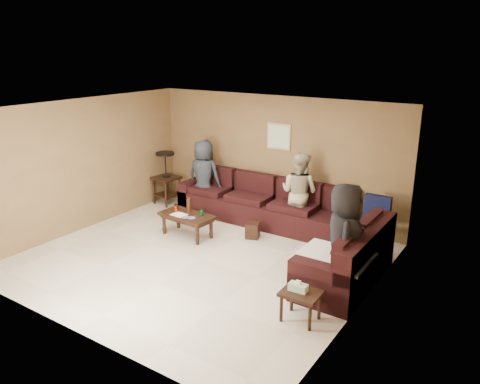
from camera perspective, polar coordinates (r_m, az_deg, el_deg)
The scene contains 10 objects.
room at distance 7.39m, azimuth -5.26°, elevation 3.57°, with size 5.60×5.50×2.50m.
sectional_sofa at distance 8.59m, azimuth 5.61°, elevation -3.80°, with size 4.65×2.90×0.97m.
coffee_table at distance 8.77m, azimuth -6.49°, elevation -3.07°, with size 1.07×0.59×0.71m.
end_table_left at distance 10.56m, azimuth -8.98°, elevation 1.81°, with size 0.58×0.58×1.18m.
side_table_right at distance 6.20m, azimuth 7.36°, elevation -12.34°, with size 0.51×0.42×0.56m.
waste_bin at distance 8.71m, azimuth 1.54°, elevation -4.70°, with size 0.24×0.24×0.29m, color black.
wall_art at distance 9.35m, azimuth 4.76°, elevation 6.76°, with size 0.52×0.04×0.52m.
person_left at distance 9.94m, azimuth -4.42°, elevation 1.95°, with size 0.76×0.49×1.55m, color #272D37.
person_middle at distance 8.87m, azimuth 7.21°, elevation -0.05°, with size 0.76×0.59×1.56m, color #BBB08B.
person_right at distance 6.73m, azimuth 12.52°, elevation -5.74°, with size 0.81×0.53×1.65m, color black.
Camera 1 is at (4.50, -5.59, 3.43)m, focal length 35.00 mm.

